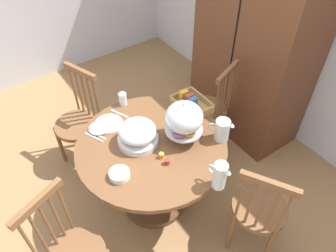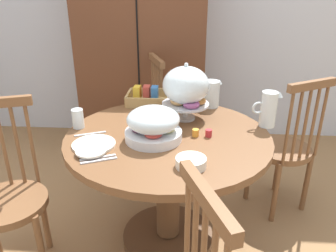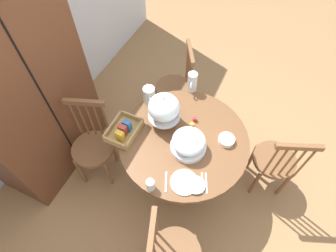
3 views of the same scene
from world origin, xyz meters
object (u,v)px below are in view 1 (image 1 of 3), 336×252
at_px(windsor_chair_near_window, 259,211).
at_px(cereal_basket, 191,103).
at_px(china_plate_small, 99,128).
at_px(milk_pitcher, 222,131).
at_px(orange_juice_pitcher, 219,176).
at_px(dining_table, 152,164).
at_px(fruit_platter_covered, 138,134).
at_px(windsor_chair_facing_door, 79,124).
at_px(pastry_stand_with_dome, 184,119).
at_px(windsor_chair_by_cabinet, 208,111).
at_px(cereal_bowl, 120,174).
at_px(china_plate_large, 109,124).
at_px(drinking_glass, 123,99).
at_px(wooden_armoire, 255,42).

distance_m(windsor_chair_near_window, cereal_basket, 0.98).
bearing_deg(china_plate_small, milk_pitcher, 49.32).
bearing_deg(orange_juice_pitcher, windsor_chair_near_window, 51.50).
relative_size(dining_table, fruit_platter_covered, 3.73).
bearing_deg(windsor_chair_facing_door, pastry_stand_with_dome, 28.54).
bearing_deg(china_plate_small, windsor_chair_by_cabinet, 85.70).
relative_size(windsor_chair_near_window, orange_juice_pitcher, 4.77).
xyz_separation_m(cereal_basket, cereal_bowl, (0.29, -0.83, -0.02)).
relative_size(china_plate_large, cereal_bowl, 1.57).
relative_size(milk_pitcher, china_plate_large, 0.79).
bearing_deg(orange_juice_pitcher, cereal_basket, 155.03).
xyz_separation_m(dining_table, cereal_basket, (-0.16, 0.49, 0.27)).
bearing_deg(china_plate_large, drinking_glass, 124.44).
height_order(pastry_stand_with_dome, drinking_glass, pastry_stand_with_dome).
bearing_deg(windsor_chair_near_window, drinking_glass, -164.53).
bearing_deg(cereal_basket, china_plate_large, -107.38).
xyz_separation_m(wooden_armoire, windsor_chair_facing_door, (-0.50, -1.62, -0.53)).
height_order(fruit_platter_covered, cereal_bowl, fruit_platter_covered).
height_order(pastry_stand_with_dome, cereal_basket, pastry_stand_with_dome).
bearing_deg(cereal_bowl, pastry_stand_with_dome, 93.97).
height_order(windsor_chair_facing_door, orange_juice_pitcher, windsor_chair_facing_door).
relative_size(windsor_chair_near_window, cereal_basket, 3.09).
distance_m(windsor_chair_near_window, fruit_platter_covered, 1.03).
bearing_deg(china_plate_small, wooden_armoire, 88.80).
relative_size(orange_juice_pitcher, drinking_glass, 1.86).
bearing_deg(cereal_basket, windsor_chair_near_window, -5.25).
height_order(orange_juice_pitcher, cereal_basket, orange_juice_pitcher).
distance_m(windsor_chair_facing_door, cereal_bowl, 1.00).
xyz_separation_m(windsor_chair_by_cabinet, cereal_bowl, (0.40, -1.15, 0.31)).
bearing_deg(cereal_bowl, china_plate_small, 169.75).
bearing_deg(cereal_basket, wooden_armoire, 100.38).
bearing_deg(pastry_stand_with_dome, drinking_glass, -164.09).
xyz_separation_m(wooden_armoire, china_plate_large, (-0.05, -1.51, -0.24)).
bearing_deg(china_plate_small, orange_juice_pitcher, 23.88).
bearing_deg(cereal_basket, china_plate_small, -104.51).
xyz_separation_m(pastry_stand_with_dome, fruit_platter_covered, (-0.16, -0.30, -0.11)).
height_order(milk_pitcher, china_plate_large, milk_pitcher).
bearing_deg(pastry_stand_with_dome, orange_juice_pitcher, -8.61).
xyz_separation_m(dining_table, milk_pitcher, (0.25, 0.46, 0.31)).
relative_size(windsor_chair_by_cabinet, drinking_glass, 8.86).
distance_m(milk_pitcher, china_plate_small, 0.93).
height_order(dining_table, drinking_glass, drinking_glass).
height_order(cereal_basket, china_plate_small, cereal_basket).
bearing_deg(windsor_chair_facing_door, fruit_platter_covered, 14.81).
distance_m(china_plate_large, drinking_glass, 0.26).
xyz_separation_m(windsor_chair_near_window, orange_juice_pitcher, (-0.20, -0.25, 0.38)).
xyz_separation_m(dining_table, windsor_chair_by_cabinet, (-0.28, 0.82, -0.06)).
bearing_deg(pastry_stand_with_dome, china_plate_large, -139.74).
height_order(dining_table, cereal_basket, cereal_basket).
xyz_separation_m(cereal_basket, drinking_glass, (-0.35, -0.44, 0.02)).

